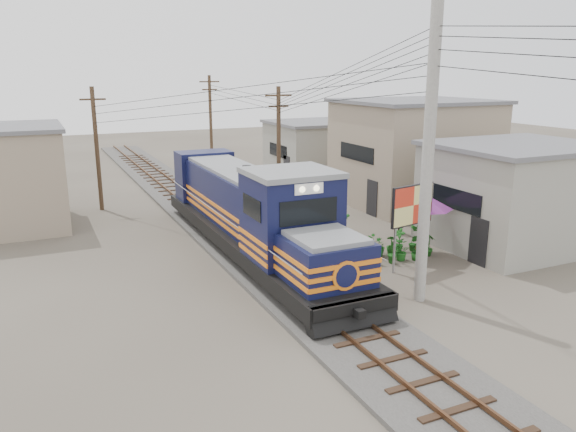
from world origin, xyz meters
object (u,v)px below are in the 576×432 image
billboard (412,207)px  vendor (400,217)px  market_umbrella (423,201)px  locomotive (253,214)px

billboard → vendor: size_ratio=2.06×
vendor → market_umbrella: bearing=40.3°
locomotive → market_umbrella: bearing=-25.8°
locomotive → market_umbrella: size_ratio=6.08×
locomotive → vendor: 7.80m
locomotive → vendor: (7.74, -0.03, -0.99)m
market_umbrella → locomotive: bearing=154.2°
locomotive → billboard: (5.16, -4.31, 0.73)m
market_umbrella → vendor: size_ratio=1.67×
billboard → market_umbrella: 1.82m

